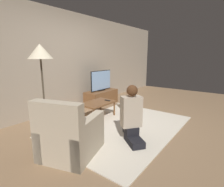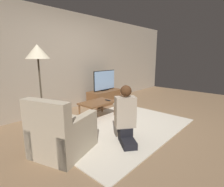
{
  "view_description": "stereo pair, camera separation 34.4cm",
  "coord_description": "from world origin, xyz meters",
  "views": [
    {
      "loc": [
        -2.87,
        -1.91,
        1.45
      ],
      "look_at": [
        0.34,
        0.51,
        0.59
      ],
      "focal_mm": 28.0,
      "sensor_mm": 36.0,
      "label": 1
    },
    {
      "loc": [
        -2.65,
        -2.17,
        1.45
      ],
      "look_at": [
        0.34,
        0.51,
        0.59
      ],
      "focal_mm": 28.0,
      "sensor_mm": 36.0,
      "label": 2
    }
  ],
  "objects": [
    {
      "name": "floor_lamp",
      "position": [
        -1.23,
        0.82,
        1.43
      ],
      "size": [
        0.41,
        0.41,
        1.65
      ],
      "color": "#4C4233",
      "rests_on": "ground_plane"
    },
    {
      "name": "ground_plane",
      "position": [
        0.0,
        0.0,
        0.0
      ],
      "size": [
        10.0,
        10.0,
        0.0
      ],
      "primitive_type": "plane",
      "color": "#896B4C"
    },
    {
      "name": "armchair",
      "position": [
        -1.34,
        0.02,
        0.3
      ],
      "size": [
        0.99,
        0.94,
        0.89
      ],
      "rotation": [
        0.0,
        0.0,
        1.89
      ],
      "color": "#B7A88E",
      "rests_on": "ground_plane"
    },
    {
      "name": "remote",
      "position": [
        0.33,
        0.64,
        0.4
      ],
      "size": [
        0.04,
        0.15,
        0.02
      ],
      "color": "black",
      "rests_on": "coffee_table"
    },
    {
      "name": "tv",
      "position": [
        1.09,
        1.49,
        0.73
      ],
      "size": [
        0.85,
        0.08,
        0.61
      ],
      "color": "black",
      "rests_on": "tv_stand"
    },
    {
      "name": "rug",
      "position": [
        0.0,
        0.0,
        0.01
      ],
      "size": [
        2.87,
        2.07,
        0.02
      ],
      "color": "beige",
      "rests_on": "ground_plane"
    },
    {
      "name": "wall_back",
      "position": [
        0.0,
        1.93,
        1.3
      ],
      "size": [
        10.0,
        0.06,
        2.6
      ],
      "color": "tan",
      "rests_on": "ground_plane"
    },
    {
      "name": "person_kneeling",
      "position": [
        -0.42,
        -0.47,
        0.49
      ],
      "size": [
        0.67,
        0.77,
        0.97
      ],
      "rotation": [
        0.0,
        0.0,
        2.49
      ],
      "color": "black",
      "rests_on": "rug"
    },
    {
      "name": "tv_stand",
      "position": [
        1.09,
        1.49,
        0.21
      ],
      "size": [
        1.07,
        0.48,
        0.42
      ],
      "color": "brown",
      "rests_on": "ground_plane"
    },
    {
      "name": "coffee_table",
      "position": [
        0.09,
        0.75,
        0.35
      ],
      "size": [
        0.82,
        0.52,
        0.39
      ],
      "color": "brown",
      "rests_on": "ground_plane"
    }
  ]
}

